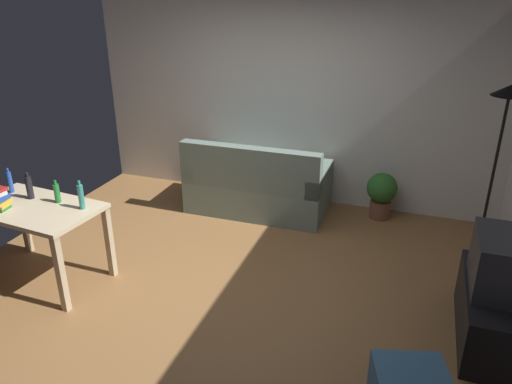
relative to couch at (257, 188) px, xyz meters
name	(u,v)px	position (x,y,z in m)	size (l,w,h in m)	color
ground_plane	(229,283)	(0.27, -1.59, -0.32)	(5.20, 4.40, 0.02)	olive
wall_rear	(293,95)	(0.27, 0.61, 1.04)	(5.20, 0.10, 2.70)	silver
couch	(257,188)	(0.00, 0.00, 0.00)	(1.69, 0.84, 0.92)	slate
tv_stand	(490,313)	(2.52, -1.65, -0.07)	(0.44, 1.10, 0.48)	black
tv	(502,263)	(2.52, -1.65, 0.39)	(0.41, 0.60, 0.44)	#2D2D33
torchiere_lamp	(503,128)	(2.52, -0.42, 1.11)	(0.32, 0.32, 1.81)	black
desk	(35,217)	(-1.45, -2.09, 0.34)	(1.26, 0.81, 0.76)	#C6B28E
potted_plant	(382,192)	(1.47, 0.31, 0.02)	(0.36, 0.36, 0.57)	brown
bottle_blue	(10,182)	(-1.87, -1.89, 0.56)	(0.05, 0.05, 0.25)	#2347A3
bottle_dark	(29,187)	(-1.59, -1.95, 0.57)	(0.06, 0.06, 0.26)	black
bottle_green	(57,193)	(-1.28, -1.94, 0.55)	(0.05, 0.05, 0.22)	#1E722D
bottle_tall	(81,197)	(-0.98, -1.98, 0.57)	(0.05, 0.05, 0.27)	teal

